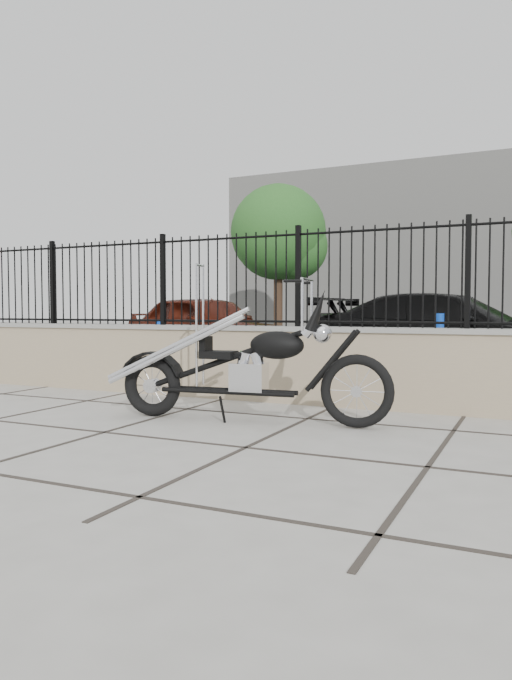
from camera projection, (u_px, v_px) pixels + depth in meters
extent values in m
plane|color=#99968E|center=(104.00, 433.00, 5.75)|extent=(90.00, 90.00, 0.00)
plane|color=black|center=(393.00, 351.00, 17.05)|extent=(30.00, 30.00, 0.00)
cube|color=gray|center=(227.00, 362.00, 7.99)|extent=(14.00, 0.36, 0.96)
cube|color=black|center=(227.00, 280.00, 7.93)|extent=(14.00, 0.08, 1.20)
cube|color=beige|center=(457.00, 252.00, 29.50)|extent=(22.00, 6.00, 8.00)
imported|color=#451309|center=(206.00, 328.00, 13.69)|extent=(4.85, 3.36, 1.53)
imported|color=black|center=(451.00, 333.00, 11.09)|extent=(5.33, 2.77, 1.48)
cylinder|color=blue|center=(160.00, 346.00, 11.14)|extent=(0.13, 0.13, 0.99)
cylinder|color=blue|center=(439.00, 351.00, 9.01)|extent=(0.14, 0.14, 1.11)
cylinder|color=#382619|center=(278.00, 296.00, 23.08)|extent=(0.34, 0.34, 3.39)
sphere|color=#275921|center=(278.00, 228.00, 22.95)|extent=(3.62, 3.62, 3.62)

